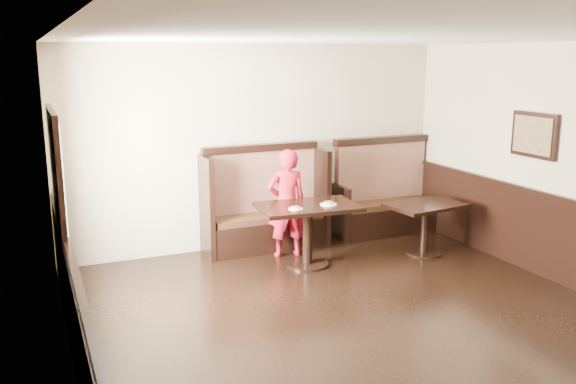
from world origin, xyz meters
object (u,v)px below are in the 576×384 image
table_main (308,219)px  booth_neighbor (384,201)px  table_neighbor (425,216)px  booth_main (264,211)px  child (287,203)px

table_main → booth_neighbor: bearing=32.7°
table_main → table_neighbor: (1.65, -0.21, -0.09)m
booth_main → table_neighbor: 2.20m
booth_main → table_main: bearing=-75.5°
table_main → child: 0.48m
table_neighbor → child: (-1.74, 0.67, 0.20)m
booth_main → booth_neighbor: same height
booth_neighbor → child: child is taller
table_neighbor → child: child is taller
booth_neighbor → table_neighbor: size_ratio=1.52×
table_main → table_neighbor: 1.67m
table_main → child: bearing=105.9°
booth_main → booth_neighbor: size_ratio=1.06×
booth_neighbor → booth_main: bearing=179.9°
table_neighbor → child: 1.88m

